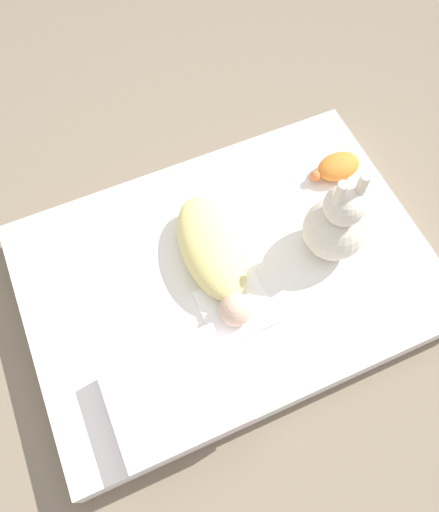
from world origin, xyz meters
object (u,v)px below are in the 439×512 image
at_px(swaddled_baby, 214,254).
at_px(bunny_plush, 336,224).
at_px(turtle_plush, 337,167).
at_px(pillow, 174,397).

relative_size(swaddled_baby, bunny_plush, 1.28).
xyz_separation_m(bunny_plush, turtle_plush, (-0.17, -0.25, -0.10)).
height_order(swaddled_baby, pillow, swaddled_baby).
relative_size(pillow, bunny_plush, 0.97).
bearing_deg(bunny_plush, swaddled_baby, -13.76).
relative_size(pillow, turtle_plush, 1.91).
relative_size(bunny_plush, turtle_plush, 1.97).
bearing_deg(bunny_plush, turtle_plush, -123.96).
xyz_separation_m(swaddled_baby, pillow, (0.29, 0.38, -0.02)).
distance_m(pillow, turtle_plush, 1.00).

